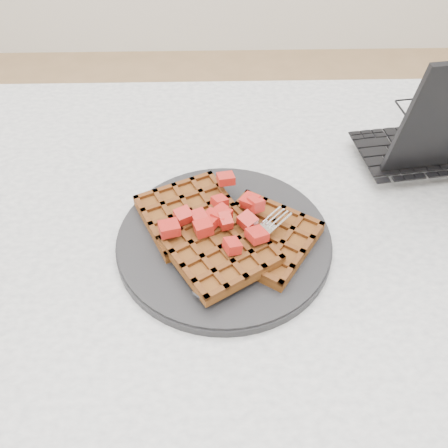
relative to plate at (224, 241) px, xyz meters
name	(u,v)px	position (x,y,z in m)	size (l,w,h in m)	color
ground	(258,439)	(0.08, 0.02, -0.76)	(4.00, 4.00, 0.00)	tan
table	(278,282)	(0.08, 0.02, -0.12)	(1.20, 0.80, 0.75)	silver
plate	(224,241)	(0.00, 0.00, 0.00)	(0.29, 0.29, 0.02)	black
waffles	(224,233)	(0.00, 0.00, 0.02)	(0.26, 0.23, 0.03)	brown
strawberry_pile	(224,216)	(0.00, 0.00, 0.05)	(0.15, 0.15, 0.02)	maroon
fork	(251,251)	(0.03, -0.03, 0.02)	(0.02, 0.18, 0.02)	silver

